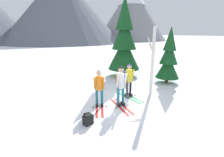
# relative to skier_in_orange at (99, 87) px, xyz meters

# --- Properties ---
(ground_plane) EXTENTS (400.00, 400.00, 0.00)m
(ground_plane) POSITION_rel_skier_in_orange_xyz_m (0.58, -0.16, -0.90)
(ground_plane) COLOR white
(skier_in_orange) EXTENTS (1.10, 1.67, 1.63)m
(skier_in_orange) POSITION_rel_skier_in_orange_xyz_m (0.00, 0.00, 0.00)
(skier_in_orange) COLOR red
(skier_in_orange) RESTS_ON ground
(skier_in_white) EXTENTS (0.62, 1.73, 1.75)m
(skier_in_white) POSITION_rel_skier_in_orange_xyz_m (0.79, -0.44, 0.09)
(skier_in_white) COLOR red
(skier_in_white) RESTS_ON ground
(skier_in_yellow) EXTENTS (0.61, 1.71, 1.66)m
(skier_in_yellow) POSITION_rel_skier_in_orange_xyz_m (1.73, 0.17, 0.02)
(skier_in_yellow) COLOR green
(skier_in_yellow) RESTS_ON ground
(pine_tree_near) EXTENTS (2.28, 2.28, 5.51)m
(pine_tree_near) POSITION_rel_skier_in_orange_xyz_m (4.01, 3.58, 1.62)
(pine_tree_near) COLOR #51381E
(pine_tree_near) RESTS_ON ground
(pine_tree_mid) EXTENTS (1.43, 1.43, 3.45)m
(pine_tree_mid) POSITION_rel_skier_in_orange_xyz_m (5.28, 0.70, 0.68)
(pine_tree_mid) COLOR #51381E
(pine_tree_mid) RESTS_ON ground
(birch_tree_tall) EXTENTS (0.40, 0.82, 3.38)m
(birch_tree_tall) POSITION_rel_skier_in_orange_xyz_m (2.92, -0.15, 0.83)
(birch_tree_tall) COLOR silver
(birch_tree_tall) RESTS_ON ground
(backpack_on_snow_front) EXTENTS (0.37, 0.32, 0.38)m
(backpack_on_snow_front) POSITION_rel_skier_in_orange_xyz_m (-1.01, -1.01, -0.72)
(backpack_on_snow_front) COLOR black
(backpack_on_snow_front) RESTS_ON ground
(mountain_ridge_distant) EXTENTS (106.02, 48.11, 23.96)m
(mountain_ridge_distant) POSITION_rel_skier_in_orange_xyz_m (-2.19, 52.93, 10.27)
(mountain_ridge_distant) COLOR slate
(mountain_ridge_distant) RESTS_ON ground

